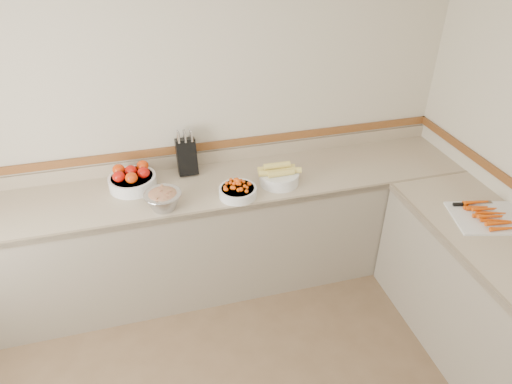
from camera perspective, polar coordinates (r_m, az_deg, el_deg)
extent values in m
plane|color=beige|center=(3.38, -8.76, 9.28)|extent=(4.00, 0.00, 4.00)
cube|color=tan|center=(3.29, -7.39, 0.37)|extent=(4.00, 0.65, 0.04)
cube|color=gray|center=(3.55, -6.88, -5.76)|extent=(4.00, 0.63, 0.86)
cube|color=#857259|center=(3.03, -6.47, -2.75)|extent=(4.00, 0.02, 0.04)
cube|color=tan|center=(3.52, -8.26, 4.00)|extent=(4.00, 0.02, 0.10)
cube|color=brown|center=(3.47, -8.39, 5.42)|extent=(4.00, 0.02, 0.06)
cube|color=black|center=(2.83, 27.51, -12.28)|extent=(0.02, 0.58, 0.06)
cylinder|color=silver|center=(2.88, 27.10, -13.41)|extent=(0.02, 0.50, 0.02)
cube|color=black|center=(3.40, -8.67, 4.41)|extent=(0.14, 0.17, 0.28)
cylinder|color=silver|center=(3.29, -9.62, 6.62)|extent=(0.02, 0.04, 0.07)
cylinder|color=silver|center=(3.29, -8.83, 6.72)|extent=(0.02, 0.04, 0.07)
cylinder|color=silver|center=(3.30, -8.04, 6.83)|extent=(0.02, 0.04, 0.07)
cylinder|color=silver|center=(3.32, -9.69, 6.83)|extent=(0.02, 0.04, 0.07)
cylinder|color=silver|center=(3.32, -8.90, 6.93)|extent=(0.02, 0.04, 0.07)
cylinder|color=silver|center=(3.32, -8.12, 7.04)|extent=(0.02, 0.04, 0.07)
cylinder|color=silver|center=(3.34, -9.75, 7.03)|extent=(0.02, 0.04, 0.07)
cylinder|color=silver|center=(3.35, -8.97, 7.14)|extent=(0.02, 0.04, 0.07)
cylinder|color=silver|center=(3.35, -8.19, 7.24)|extent=(0.02, 0.04, 0.07)
cylinder|color=white|center=(3.34, -15.16, 1.24)|extent=(0.33, 0.33, 0.09)
torus|color=white|center=(3.32, -15.25, 1.80)|extent=(0.33, 0.33, 0.01)
cylinder|color=white|center=(3.32, -15.25, 1.80)|extent=(0.29, 0.29, 0.01)
ellipsoid|color=#C00F07|center=(3.26, -16.77, 1.85)|extent=(0.09, 0.09, 0.08)
ellipsoid|color=red|center=(3.22, -15.30, 1.72)|extent=(0.09, 0.09, 0.08)
ellipsoid|color=#C00F07|center=(3.26, -13.90, 2.37)|extent=(0.09, 0.09, 0.08)
ellipsoid|color=red|center=(3.35, -16.80, 2.70)|extent=(0.09, 0.09, 0.08)
ellipsoid|color=#C00F07|center=(3.31, -15.37, 2.59)|extent=(0.09, 0.09, 0.08)
ellipsoid|color=red|center=(3.35, -14.00, 3.21)|extent=(0.09, 0.09, 0.08)
cylinder|color=white|center=(3.13, -2.29, 0.00)|extent=(0.26, 0.26, 0.07)
torus|color=white|center=(3.12, -2.30, 0.42)|extent=(0.26, 0.26, 0.01)
cylinder|color=white|center=(3.12, -2.30, 0.42)|extent=(0.23, 0.23, 0.01)
sphere|color=#D94507|center=(3.07, -3.82, 0.36)|extent=(0.03, 0.03, 0.03)
sphere|color=#D94507|center=(3.06, -1.13, 0.35)|extent=(0.03, 0.03, 0.03)
sphere|color=#D94507|center=(3.06, -1.71, 0.87)|extent=(0.03, 0.03, 0.03)
sphere|color=#D94507|center=(3.13, -2.71, 1.43)|extent=(0.03, 0.03, 0.03)
sphere|color=#D94507|center=(3.08, -2.56, 1.36)|extent=(0.03, 0.03, 0.03)
sphere|color=#D94507|center=(3.16, -1.95, 1.58)|extent=(0.03, 0.03, 0.03)
sphere|color=#D94507|center=(3.12, -3.28, 1.27)|extent=(0.03, 0.03, 0.03)
sphere|color=#D94507|center=(3.06, -2.79, 0.85)|extent=(0.03, 0.03, 0.03)
sphere|color=#D94507|center=(3.11, -0.83, 1.02)|extent=(0.03, 0.03, 0.03)
sphere|color=#D94507|center=(3.09, -2.28, 1.18)|extent=(0.03, 0.03, 0.03)
sphere|color=#D94507|center=(3.13, -3.04, 1.44)|extent=(0.03, 0.03, 0.03)
sphere|color=#D94507|center=(3.09, -1.50, 0.93)|extent=(0.03, 0.03, 0.03)
sphere|color=#D94507|center=(3.10, -3.20, 1.14)|extent=(0.03, 0.03, 0.03)
sphere|color=#D94507|center=(3.12, -2.22, 1.59)|extent=(0.03, 0.03, 0.03)
sphere|color=#D94507|center=(3.09, -2.03, 1.32)|extent=(0.03, 0.03, 0.03)
sphere|color=#D94507|center=(3.09, -2.23, 1.47)|extent=(0.03, 0.03, 0.03)
sphere|color=#D94507|center=(3.13, -1.91, 1.42)|extent=(0.03, 0.03, 0.03)
sphere|color=#D94507|center=(3.09, -3.21, 1.08)|extent=(0.03, 0.03, 0.03)
sphere|color=#D94507|center=(3.11, -2.79, 1.39)|extent=(0.03, 0.03, 0.03)
sphere|color=#D94507|center=(3.11, -2.48, 1.50)|extent=(0.03, 0.03, 0.03)
sphere|color=#D94507|center=(3.16, -3.15, 1.50)|extent=(0.03, 0.03, 0.03)
sphere|color=#D94507|center=(3.08, -2.62, 1.09)|extent=(0.03, 0.03, 0.03)
sphere|color=#D94507|center=(3.06, -2.53, 0.74)|extent=(0.03, 0.03, 0.03)
sphere|color=#D94507|center=(3.06, -2.97, 0.66)|extent=(0.03, 0.03, 0.03)
sphere|color=#D94507|center=(3.04, -2.20, 0.26)|extent=(0.03, 0.03, 0.03)
sphere|color=#D94507|center=(3.08, -3.62, 0.68)|extent=(0.03, 0.03, 0.03)
sphere|color=#D94507|center=(3.17, -1.68, 1.60)|extent=(0.03, 0.03, 0.03)
sphere|color=#D94507|center=(3.09, -2.11, 1.31)|extent=(0.03, 0.03, 0.03)
sphere|color=#D94507|center=(3.12, -0.92, 1.08)|extent=(0.03, 0.03, 0.03)
sphere|color=#D94507|center=(3.16, -2.96, 1.60)|extent=(0.03, 0.03, 0.03)
sphere|color=#D94507|center=(3.07, -2.71, 0.96)|extent=(0.03, 0.03, 0.03)
sphere|color=#D94507|center=(3.12, -0.96, 1.22)|extent=(0.03, 0.03, 0.03)
sphere|color=#D94507|center=(3.13, -3.68, 1.10)|extent=(0.03, 0.03, 0.03)
cylinder|color=white|center=(3.28, 2.91, 1.79)|extent=(0.28, 0.28, 0.09)
torus|color=white|center=(3.26, 2.93, 2.34)|extent=(0.29, 0.29, 0.01)
cylinder|color=#E6CD60|center=(3.21, 2.00, 2.43)|extent=(0.19, 0.06, 0.04)
cylinder|color=#E6CD60|center=(3.21, 3.17, 2.36)|extent=(0.19, 0.05, 0.04)
cylinder|color=#E6CD60|center=(3.25, 4.05, 2.75)|extent=(0.19, 0.09, 0.04)
cylinder|color=#E6CD60|center=(3.26, 1.87, 2.94)|extent=(0.19, 0.05, 0.04)
cylinder|color=#E6CD60|center=(3.29, 3.24, 3.21)|extent=(0.19, 0.10, 0.04)
cylinder|color=#E6CD60|center=(3.22, 2.64, 3.34)|extent=(0.19, 0.05, 0.04)
cylinder|color=#B2B2BA|center=(3.06, -11.50, -1.08)|extent=(0.25, 0.25, 0.12)
torus|color=#B2B2BA|center=(3.03, -11.61, -0.26)|extent=(0.25, 0.25, 0.01)
ellipsoid|color=#B31437|center=(3.03, -11.59, -0.39)|extent=(0.20, 0.20, 0.07)
cube|color=#B31437|center=(3.03, -12.54, -0.15)|extent=(0.02, 0.02, 0.02)
cube|color=#8FB859|center=(2.96, -11.55, -1.00)|extent=(0.02, 0.02, 0.02)
cube|color=#B31437|center=(3.03, -11.55, 0.12)|extent=(0.02, 0.02, 0.02)
cube|color=#8FB859|center=(3.02, -11.67, -0.09)|extent=(0.02, 0.02, 0.02)
cube|color=#B31437|center=(3.00, -11.83, -0.50)|extent=(0.02, 0.02, 0.02)
cube|color=#8FB859|center=(3.08, -11.66, 0.48)|extent=(0.02, 0.02, 0.02)
cube|color=#B31437|center=(2.99, -11.15, -0.18)|extent=(0.02, 0.02, 0.02)
cube|color=#8FB859|center=(2.97, -11.18, -0.76)|extent=(0.02, 0.02, 0.02)
cube|color=#B31437|center=(2.98, -10.74, -0.49)|extent=(0.02, 0.02, 0.02)
cube|color=#8FB859|center=(2.97, -12.31, -0.81)|extent=(0.02, 0.02, 0.02)
cube|color=#B31437|center=(3.01, -11.72, -0.14)|extent=(0.02, 0.02, 0.02)
cube|color=#8FB859|center=(3.01, -10.68, 0.04)|extent=(0.02, 0.02, 0.02)
cube|color=#B31437|center=(3.09, -11.71, 0.74)|extent=(0.02, 0.02, 0.02)
cube|color=#8FB859|center=(3.02, -11.86, 0.11)|extent=(0.02, 0.02, 0.02)
cube|color=silver|center=(3.29, 27.04, -2.88)|extent=(0.52, 0.45, 0.01)
cone|color=#D94B07|center=(3.20, 28.67, -4.00)|extent=(0.18, 0.07, 0.03)
cone|color=#D94B07|center=(3.20, 28.48, -3.39)|extent=(0.18, 0.07, 0.03)
cone|color=#D94B07|center=(3.23, 28.08, -3.46)|extent=(0.18, 0.07, 0.03)
cone|color=#D94B07|center=(3.24, 27.80, -3.20)|extent=(0.18, 0.07, 0.03)
cone|color=#D94B07|center=(3.24, 27.62, -2.60)|extent=(0.18, 0.07, 0.03)
cone|color=#D94B07|center=(3.27, 27.23, -2.68)|extent=(0.18, 0.07, 0.03)
cone|color=#D94B07|center=(3.29, 26.96, -2.42)|extent=(0.18, 0.07, 0.03)
cone|color=#D94B07|center=(3.29, 26.78, -1.83)|extent=(0.18, 0.07, 0.03)
cone|color=#D94B07|center=(3.32, 26.41, -1.92)|extent=(0.18, 0.07, 0.03)
cone|color=#D94B07|center=(3.33, 26.14, -1.67)|extent=(0.18, 0.07, 0.03)
cone|color=#D94B07|center=(3.34, 25.97, -1.09)|extent=(0.18, 0.07, 0.03)
cone|color=#D94B07|center=(3.37, 25.60, -1.18)|extent=(0.18, 0.07, 0.03)
cube|color=silver|center=(3.40, 26.00, -1.14)|extent=(0.19, 0.08, 0.00)
cube|color=black|center=(3.31, 24.19, -1.42)|extent=(0.10, 0.05, 0.02)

